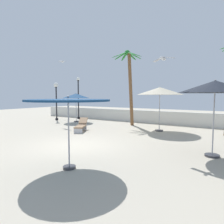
{
  "coord_description": "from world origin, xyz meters",
  "views": [
    {
      "loc": [
        6.37,
        -6.72,
        2.37
      ],
      "look_at": [
        0.0,
        3.3,
        1.4
      ],
      "focal_mm": 31.52,
      "sensor_mm": 36.0,
      "label": 1
    }
  ],
  "objects_px": {
    "patio_umbrella_0": "(68,103)",
    "lamp_post_0": "(78,95)",
    "patio_umbrella_4": "(160,91)",
    "patio_umbrella_3": "(76,96)",
    "patio_umbrella_1": "(215,87)",
    "lamp_post_1": "(56,94)",
    "seagull_1": "(62,62)",
    "seagull_0": "(163,59)",
    "palm_tree_1": "(129,78)",
    "lounge_chair_0": "(81,125)"
  },
  "relations": [
    {
      "from": "palm_tree_1",
      "to": "lounge_chair_0",
      "type": "xyz_separation_m",
      "value": [
        -1.47,
        -4.21,
        -3.43
      ]
    },
    {
      "from": "palm_tree_1",
      "to": "seagull_0",
      "type": "bearing_deg",
      "value": -52.2
    },
    {
      "from": "patio_umbrella_4",
      "to": "lamp_post_1",
      "type": "height_order",
      "value": "lamp_post_1"
    },
    {
      "from": "lounge_chair_0",
      "to": "seagull_1",
      "type": "distance_m",
      "value": 6.62
    },
    {
      "from": "lamp_post_1",
      "to": "seagull_0",
      "type": "distance_m",
      "value": 13.36
    },
    {
      "from": "patio_umbrella_3",
      "to": "palm_tree_1",
      "type": "bearing_deg",
      "value": 9.7
    },
    {
      "from": "patio_umbrella_0",
      "to": "patio_umbrella_3",
      "type": "xyz_separation_m",
      "value": [
        -7.84,
        8.83,
        0.21
      ]
    },
    {
      "from": "patio_umbrella_4",
      "to": "lamp_post_0",
      "type": "xyz_separation_m",
      "value": [
        -9.43,
        2.43,
        -0.18
      ]
    },
    {
      "from": "palm_tree_1",
      "to": "seagull_0",
      "type": "height_order",
      "value": "palm_tree_1"
    },
    {
      "from": "patio_umbrella_3",
      "to": "lamp_post_1",
      "type": "xyz_separation_m",
      "value": [
        -2.51,
        -0.08,
        0.15
      ]
    },
    {
      "from": "seagull_0",
      "to": "patio_umbrella_4",
      "type": "bearing_deg",
      "value": 110.1
    },
    {
      "from": "patio_umbrella_3",
      "to": "seagull_0",
      "type": "bearing_deg",
      "value": -28.25
    },
    {
      "from": "patio_umbrella_1",
      "to": "lamp_post_0",
      "type": "height_order",
      "value": "lamp_post_0"
    },
    {
      "from": "patio_umbrella_1",
      "to": "lamp_post_1",
      "type": "height_order",
      "value": "lamp_post_1"
    },
    {
      "from": "patio_umbrella_1",
      "to": "patio_umbrella_4",
      "type": "distance_m",
      "value": 5.64
    },
    {
      "from": "patio_umbrella_3",
      "to": "lamp_post_0",
      "type": "xyz_separation_m",
      "value": [
        -1.4,
        1.86,
        0.14
      ]
    },
    {
      "from": "patio_umbrella_4",
      "to": "lamp_post_0",
      "type": "distance_m",
      "value": 9.74
    },
    {
      "from": "patio_umbrella_0",
      "to": "lamp_post_0",
      "type": "bearing_deg",
      "value": 130.85
    },
    {
      "from": "patio_umbrella_0",
      "to": "lounge_chair_0",
      "type": "relative_size",
      "value": 1.4
    },
    {
      "from": "lounge_chair_0",
      "to": "seagull_1",
      "type": "height_order",
      "value": "seagull_1"
    },
    {
      "from": "seagull_0",
      "to": "seagull_1",
      "type": "height_order",
      "value": "seagull_1"
    },
    {
      "from": "patio_umbrella_1",
      "to": "lamp_post_1",
      "type": "bearing_deg",
      "value": 161.25
    },
    {
      "from": "patio_umbrella_0",
      "to": "seagull_1",
      "type": "xyz_separation_m",
      "value": [
        -8.22,
        7.58,
        3.15
      ]
    },
    {
      "from": "lamp_post_0",
      "to": "patio_umbrella_4",
      "type": "bearing_deg",
      "value": -14.45
    },
    {
      "from": "palm_tree_1",
      "to": "lamp_post_1",
      "type": "xyz_separation_m",
      "value": [
        -7.52,
        -0.94,
        -1.32
      ]
    },
    {
      "from": "patio_umbrella_3",
      "to": "seagull_0",
      "type": "relative_size",
      "value": 2.54
    },
    {
      "from": "patio_umbrella_1",
      "to": "patio_umbrella_4",
      "type": "relative_size",
      "value": 0.99
    },
    {
      "from": "patio_umbrella_0",
      "to": "lamp_post_1",
      "type": "relative_size",
      "value": 0.73
    },
    {
      "from": "lamp_post_0",
      "to": "patio_umbrella_1",
      "type": "bearing_deg",
      "value": -27.32
    },
    {
      "from": "patio_umbrella_0",
      "to": "lounge_chair_0",
      "type": "height_order",
      "value": "patio_umbrella_0"
    },
    {
      "from": "patio_umbrella_0",
      "to": "patio_umbrella_4",
      "type": "relative_size",
      "value": 0.88
    },
    {
      "from": "lamp_post_0",
      "to": "seagull_0",
      "type": "relative_size",
      "value": 4.11
    },
    {
      "from": "patio_umbrella_0",
      "to": "lamp_post_0",
      "type": "distance_m",
      "value": 14.13
    },
    {
      "from": "patio_umbrella_1",
      "to": "lounge_chair_0",
      "type": "xyz_separation_m",
      "value": [
        -8.12,
        1.54,
        -2.31
      ]
    },
    {
      "from": "patio_umbrella_4",
      "to": "palm_tree_1",
      "type": "distance_m",
      "value": 3.53
    },
    {
      "from": "patio_umbrella_3",
      "to": "lamp_post_1",
      "type": "distance_m",
      "value": 2.52
    },
    {
      "from": "palm_tree_1",
      "to": "seagull_1",
      "type": "xyz_separation_m",
      "value": [
        -5.39,
        -2.11,
        1.47
      ]
    },
    {
      "from": "patio_umbrella_0",
      "to": "lamp_post_1",
      "type": "bearing_deg",
      "value": 139.8
    },
    {
      "from": "patio_umbrella_4",
      "to": "patio_umbrella_3",
      "type": "bearing_deg",
      "value": 175.92
    },
    {
      "from": "patio_umbrella_3",
      "to": "lamp_post_0",
      "type": "distance_m",
      "value": 2.33
    },
    {
      "from": "seagull_1",
      "to": "patio_umbrella_4",
      "type": "bearing_deg",
      "value": 4.64
    },
    {
      "from": "patio_umbrella_1",
      "to": "lamp_post_1",
      "type": "xyz_separation_m",
      "value": [
        -14.17,
        4.81,
        -0.19
      ]
    },
    {
      "from": "lamp_post_0",
      "to": "lamp_post_1",
      "type": "height_order",
      "value": "lamp_post_0"
    },
    {
      "from": "lamp_post_1",
      "to": "seagull_1",
      "type": "height_order",
      "value": "seagull_1"
    },
    {
      "from": "palm_tree_1",
      "to": "lounge_chair_0",
      "type": "bearing_deg",
      "value": -109.23
    },
    {
      "from": "patio_umbrella_0",
      "to": "patio_umbrella_4",
      "type": "bearing_deg",
      "value": 88.71
    },
    {
      "from": "lamp_post_1",
      "to": "seagull_0",
      "type": "relative_size",
      "value": 3.52
    },
    {
      "from": "lamp_post_0",
      "to": "seagull_1",
      "type": "bearing_deg",
      "value": -71.88
    },
    {
      "from": "lamp_post_0",
      "to": "patio_umbrella_3",
      "type": "bearing_deg",
      "value": -53.06
    },
    {
      "from": "seagull_0",
      "to": "patio_umbrella_0",
      "type": "bearing_deg",
      "value": -117.72
    }
  ]
}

